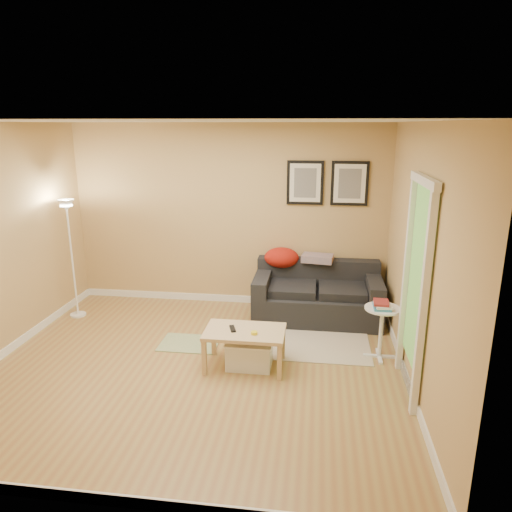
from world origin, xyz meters
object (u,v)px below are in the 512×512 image
side_table (381,333)px  coffee_table (245,348)px  floor_lamp (72,262)px  sofa (317,292)px  storage_bin (249,353)px  book_stack (382,305)px

side_table → coffee_table: bearing=-164.6°
side_table → floor_lamp: (-4.02, 0.70, 0.47)m
sofa → floor_lamp: 3.34m
storage_bin → book_stack: size_ratio=2.04×
sofa → book_stack: bearing=-56.1°
coffee_table → book_stack: size_ratio=3.52×
storage_bin → floor_lamp: 2.87m
sofa → coffee_table: bearing=-117.9°
storage_bin → floor_lamp: floor_lamp is taller
side_table → book_stack: book_stack is taller
floor_lamp → book_stack: bearing=-10.0°
side_table → floor_lamp: bearing=170.2°
sofa → storage_bin: sofa is taller
side_table → sofa: bearing=124.7°
side_table → book_stack: bearing=-137.5°
sofa → side_table: sofa is taller
side_table → book_stack: (-0.01, -0.01, 0.34)m
coffee_table → book_stack: bearing=34.6°
sofa → side_table: 1.27m
storage_bin → side_table: side_table is taller
storage_bin → floor_lamp: size_ratio=0.31×
coffee_table → floor_lamp: bearing=175.8°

